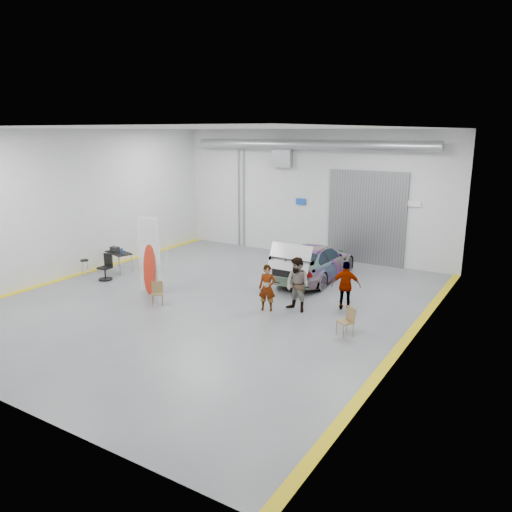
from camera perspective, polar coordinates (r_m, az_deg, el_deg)
The scene contains 13 objects.
ground at distance 17.98m, azimuth -4.98°, elevation -5.13°, with size 16.00×16.00×0.00m, color slate.
room_shell at distance 18.77m, azimuth -0.59°, elevation 8.51°, with size 14.02×16.18×6.01m.
sedan_car at distance 20.52m, azimuth 6.77°, elevation -0.64°, with size 2.02×4.94×1.43m, color silver.
person_a at distance 16.76m, azimuth 1.29°, elevation -3.65°, with size 0.58×0.38×1.59m, color #865A49.
person_b at distance 16.71m, azimuth 4.76°, elevation -3.29°, with size 0.91×0.69×1.85m, color slate.
person_c at distance 17.12m, azimuth 10.24°, elevation -3.34°, with size 0.97×0.40×1.68m, color #974B32.
surfboard_display at distance 18.78m, azimuth -12.19°, elevation -0.59°, with size 0.86×0.35×3.07m.
folding_chair_near at distance 17.78m, azimuth -11.17°, elevation -4.72°, with size 0.53×0.59×0.81m.
folding_chair_far at distance 15.14m, azimuth 10.15°, elevation -8.00°, with size 0.56×0.61×0.86m.
shop_stool at distance 22.10m, azimuth -18.96°, elevation -1.27°, with size 0.35×0.35×0.68m.
work_table at distance 22.33m, azimuth -15.54°, elevation 0.44°, with size 1.45×1.00×1.07m.
office_chair at distance 21.19m, azimuth -16.75°, elevation -1.40°, with size 0.56×0.56×1.05m.
trunk_lid at distance 18.40m, azimuth 3.92°, elevation 0.07°, with size 1.67×1.02×0.04m, color silver.
Camera 1 is at (10.17, -13.60, 5.91)m, focal length 35.00 mm.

